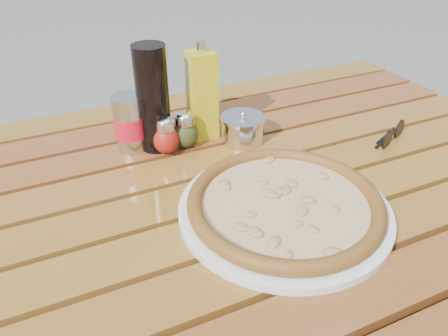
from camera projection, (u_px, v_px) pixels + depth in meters
name	position (u px, v px, depth m)	size (l,w,h in m)	color
table	(228.00, 219.00, 0.85)	(1.40, 0.90, 0.75)	#3A200D
plate	(284.00, 210.00, 0.74)	(0.36, 0.36, 0.01)	white
pizza	(285.00, 203.00, 0.73)	(0.34, 0.34, 0.03)	beige
pepper_shaker	(166.00, 136.00, 0.90)	(0.06, 0.06, 0.08)	red
oregano_shaker	(185.00, 130.00, 0.92)	(0.06, 0.06, 0.08)	#3F451B
dark_bottle	(153.00, 99.00, 0.88)	(0.07, 0.07, 0.22)	black
soda_can	(130.00, 124.00, 0.90)	(0.09, 0.09, 0.12)	silver
olive_oil_cruet	(202.00, 95.00, 0.93)	(0.06, 0.06, 0.21)	gold
parmesan_tin	(243.00, 129.00, 0.94)	(0.10, 0.10, 0.07)	silver
sunglasses	(392.00, 135.00, 0.95)	(0.11, 0.07, 0.04)	black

